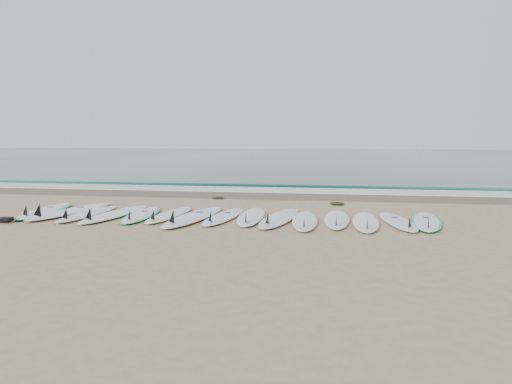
% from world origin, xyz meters
% --- Properties ---
extents(ground, '(120.00, 120.00, 0.00)m').
position_xyz_m(ground, '(0.00, 0.00, 0.00)').
color(ground, tan).
extents(ocean, '(120.00, 55.00, 0.03)m').
position_xyz_m(ocean, '(0.00, 32.50, 0.01)').
color(ocean, '#19514A').
rests_on(ocean, ground).
extents(wet_sand_band, '(120.00, 1.80, 0.01)m').
position_xyz_m(wet_sand_band, '(0.00, 4.10, 0.01)').
color(wet_sand_band, brown).
rests_on(wet_sand_band, ground).
extents(foam_band, '(120.00, 1.40, 0.04)m').
position_xyz_m(foam_band, '(0.00, 5.50, 0.02)').
color(foam_band, silver).
rests_on(foam_band, ground).
extents(wave_crest, '(120.00, 1.00, 0.10)m').
position_xyz_m(wave_crest, '(0.00, 7.00, 0.05)').
color(wave_crest, '#19514A').
rests_on(wave_crest, ground).
extents(surfboard_0, '(1.04, 2.65, 0.33)m').
position_xyz_m(surfboard_0, '(-4.06, 0.13, 0.05)').
color(surfboard_0, white).
rests_on(surfboard_0, ground).
extents(surfboard_1, '(0.96, 2.93, 0.37)m').
position_xyz_m(surfboard_1, '(-3.44, 0.11, 0.06)').
color(surfboard_1, white).
rests_on(surfboard_1, ground).
extents(surfboard_2, '(0.53, 2.40, 0.31)m').
position_xyz_m(surfboard_2, '(-2.91, -0.13, 0.05)').
color(surfboard_2, white).
rests_on(surfboard_2, ground).
extents(surfboard_3, '(0.76, 2.71, 0.34)m').
position_xyz_m(surfboard_3, '(-2.31, -0.10, 0.06)').
color(surfboard_3, white).
rests_on(surfboard_3, ground).
extents(surfboard_4, '(0.85, 2.39, 0.30)m').
position_xyz_m(surfboard_4, '(-1.74, -0.01, 0.04)').
color(surfboard_4, white).
rests_on(surfboard_4, ground).
extents(surfboard_5, '(0.58, 2.35, 0.30)m').
position_xyz_m(surfboard_5, '(-1.15, 0.03, 0.05)').
color(surfboard_5, white).
rests_on(surfboard_5, ground).
extents(surfboard_6, '(0.87, 2.94, 0.37)m').
position_xyz_m(surfboard_6, '(-0.56, -0.18, 0.06)').
color(surfboard_6, white).
rests_on(surfboard_6, ground).
extents(surfboard_7, '(0.65, 2.43, 0.31)m').
position_xyz_m(surfboard_7, '(0.03, 0.01, 0.05)').
color(surfboard_7, white).
rests_on(surfboard_7, ground).
extents(surfboard_8, '(0.70, 2.52, 0.32)m').
position_xyz_m(surfboard_8, '(0.59, 0.09, 0.06)').
color(surfboard_8, white).
rests_on(surfboard_8, ground).
extents(surfboard_9, '(0.84, 2.73, 0.34)m').
position_xyz_m(surfboard_9, '(1.18, -0.00, 0.06)').
color(surfboard_9, white).
rests_on(surfboard_9, ground).
extents(surfboard_10, '(0.63, 2.40, 0.30)m').
position_xyz_m(surfboard_10, '(1.71, -0.23, 0.05)').
color(surfboard_10, white).
rests_on(surfboard_10, ground).
extents(surfboard_11, '(0.50, 2.38, 0.30)m').
position_xyz_m(surfboard_11, '(2.32, 0.06, 0.05)').
color(surfboard_11, white).
rests_on(surfboard_11, ground).
extents(surfboard_12, '(0.54, 2.41, 0.31)m').
position_xyz_m(surfboard_12, '(2.88, -0.15, 0.05)').
color(surfboard_12, white).
rests_on(surfboard_12, ground).
extents(surfboard_13, '(0.80, 2.38, 0.30)m').
position_xyz_m(surfboard_13, '(3.49, 0.01, 0.05)').
color(surfboard_13, white).
rests_on(surfboard_13, ground).
extents(surfboard_14, '(0.85, 2.42, 0.30)m').
position_xyz_m(surfboard_14, '(4.04, 0.13, 0.04)').
color(surfboard_14, white).
rests_on(surfboard_14, ground).
extents(seaweed_near, '(0.33, 0.26, 0.06)m').
position_xyz_m(seaweed_near, '(-0.89, 3.19, 0.03)').
color(seaweed_near, black).
rests_on(seaweed_near, ground).
extents(seaweed_far, '(0.37, 0.29, 0.07)m').
position_xyz_m(seaweed_far, '(2.30, 2.52, 0.04)').
color(seaweed_far, black).
rests_on(seaweed_far, ground).
extents(leash_coil, '(0.46, 0.36, 0.11)m').
position_xyz_m(leash_coil, '(-4.13, -1.12, 0.05)').
color(leash_coil, black).
rests_on(leash_coil, ground).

